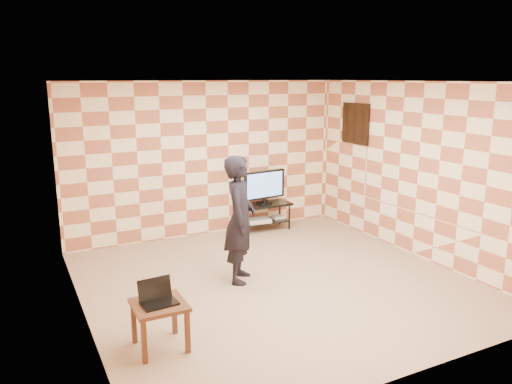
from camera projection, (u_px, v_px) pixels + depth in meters
floor at (276, 282)px, 6.88m from camera, size 5.00×5.00×0.00m
wall_back at (207, 159)px, 8.75m from camera, size 5.00×0.02×2.70m
wall_front at (415, 240)px, 4.40m from camera, size 5.00×0.02×2.70m
wall_left at (78, 208)px, 5.47m from camera, size 0.02×5.00×2.70m
wall_right at (418, 171)px, 7.67m from camera, size 0.02×5.00×2.70m
ceiling at (278, 82)px, 6.27m from camera, size 5.00×5.00×0.02m
wall_art at (356, 124)px, 8.87m from camera, size 0.04×0.72×0.72m
tv_stand at (264, 211)px, 9.14m from camera, size 0.98×0.44×0.50m
tv at (264, 186)px, 9.03m from camera, size 0.84×0.18×0.61m
dvd_player at (258, 220)px, 9.09m from camera, size 0.46×0.35×0.07m
game_console at (278, 217)px, 9.34m from camera, size 0.23×0.17×0.05m
side_table at (159, 311)px, 5.12m from camera, size 0.53×0.53×0.50m
laptop at (158, 298)px, 5.10m from camera, size 0.37×0.31×0.24m
person at (240, 219)px, 6.75m from camera, size 0.69×0.76×1.75m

